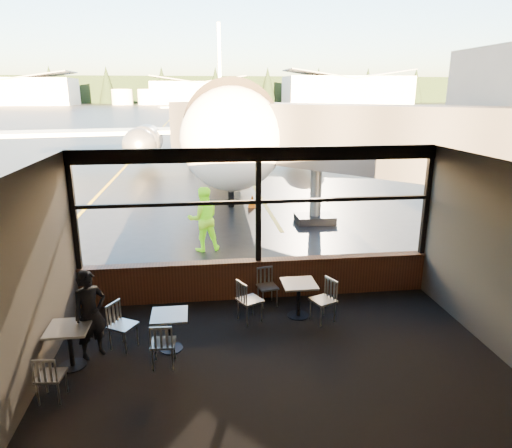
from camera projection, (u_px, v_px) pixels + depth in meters
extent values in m
plane|color=black|center=(201.00, 110.00, 125.09)|extent=(520.00, 520.00, 0.00)
cube|color=black|center=(281.00, 371.00, 7.86)|extent=(8.00, 6.00, 0.01)
cube|color=#38332D|center=(285.00, 170.00, 6.89)|extent=(8.00, 6.00, 0.04)
cube|color=#4D463E|center=(22.00, 290.00, 6.89)|extent=(0.04, 6.00, 3.50)
cube|color=#4D463E|center=(511.00, 266.00, 7.86)|extent=(0.04, 6.00, 3.50)
cube|color=#4D463E|center=(338.00, 394.00, 4.52)|extent=(8.00, 0.04, 3.50)
cube|color=#532B19|center=(258.00, 279.00, 10.59)|extent=(8.00, 0.28, 0.90)
cube|color=black|center=(258.00, 154.00, 9.79)|extent=(8.00, 0.18, 0.30)
cube|color=black|center=(73.00, 212.00, 9.63)|extent=(0.12, 0.12, 2.60)
cube|color=black|center=(258.00, 206.00, 10.11)|extent=(0.12, 0.12, 2.60)
cube|color=black|center=(427.00, 201.00, 10.59)|extent=(0.12, 0.12, 2.60)
cube|color=black|center=(258.00, 202.00, 10.08)|extent=(8.00, 0.10, 0.08)
imported|color=black|center=(90.00, 314.00, 8.12)|extent=(0.72, 0.67, 1.65)
imported|color=#BFF219|center=(203.00, 219.00, 13.68)|extent=(1.07, 0.90, 1.95)
cone|color=orange|center=(252.00, 201.00, 19.08)|extent=(0.38, 0.38, 0.53)
cylinder|color=silver|center=(122.00, 97.00, 179.68)|extent=(8.00, 8.00, 6.00)
cylinder|color=silver|center=(148.00, 97.00, 180.90)|extent=(8.00, 8.00, 6.00)
cylinder|color=silver|center=(174.00, 97.00, 182.13)|extent=(8.00, 8.00, 6.00)
cube|color=black|center=(198.00, 90.00, 209.20)|extent=(360.00, 3.00, 12.00)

